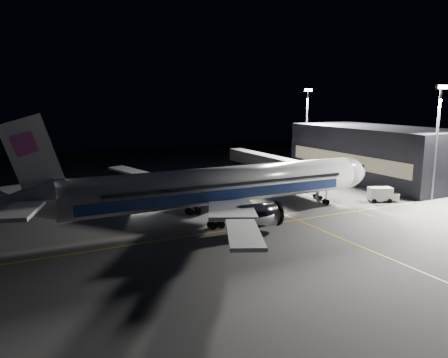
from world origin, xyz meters
TOP-DOWN VIEW (x-y plane):
  - ground at (0.00, 0.00)m, footprint 200.00×200.00m
  - guide_line_main at (10.00, 0.00)m, footprint 0.25×80.00m
  - guide_line_cross at (0.00, -6.00)m, footprint 70.00×0.25m
  - guide_line_side at (22.00, 10.00)m, footprint 0.25×40.00m
  - airliner at (-1.08, 0.00)m, footprint 61.48×54.22m
  - terminal at (45.98, 14.00)m, footprint 18.12×40.00m
  - jet_bridge at (22.00, 18.06)m, footprint 3.60×34.40m
  - floodlight_mast_north at (40.00, 31.99)m, footprint 2.40×0.68m
  - floodlight_mast_south at (40.00, -6.01)m, footprint 2.40×0.67m
  - service_truck at (30.70, -3.13)m, footprint 5.62×3.88m
  - baggage_tug at (-10.29, 13.59)m, footprint 2.32×1.92m
  - safety_cone_a at (-5.08, 13.55)m, footprint 0.40×0.40m
  - safety_cone_b at (2.71, 14.00)m, footprint 0.36×0.36m
  - safety_cone_c at (0.57, 14.00)m, footprint 0.39×0.39m

SIDE VIEW (x-z plane):
  - ground at x=0.00m, z-range 0.00..0.00m
  - guide_line_main at x=10.00m, z-range 0.00..0.01m
  - guide_line_cross at x=0.00m, z-range 0.00..0.01m
  - guide_line_side at x=22.00m, z-range 0.00..0.01m
  - safety_cone_b at x=2.71m, z-range 0.00..0.55m
  - safety_cone_c at x=0.57m, z-range 0.00..0.59m
  - safety_cone_a at x=-5.08m, z-range 0.00..0.60m
  - baggage_tug at x=-10.29m, z-range -0.06..1.54m
  - service_truck at x=30.70m, z-range 0.09..2.77m
  - jet_bridge at x=22.00m, z-range 1.43..7.73m
  - airliner at x=-1.08m, z-range -3.16..13.48m
  - terminal at x=45.98m, z-range 0.00..12.00m
  - floodlight_mast_north at x=40.00m, z-range 2.02..22.72m
  - floodlight_mast_south at x=40.00m, z-range 2.02..22.72m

